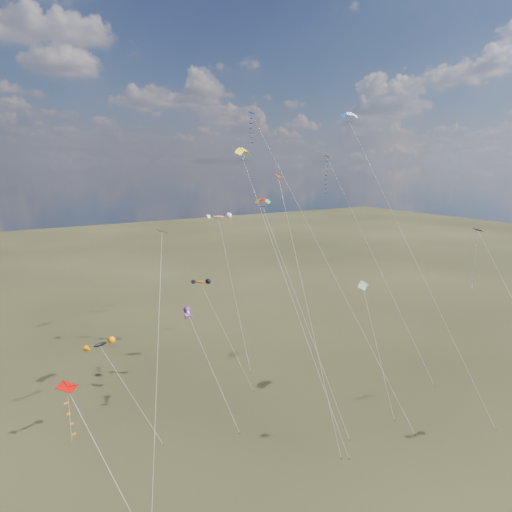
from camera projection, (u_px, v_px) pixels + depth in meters
ground at (351, 476)px, 45.04m from camera, size 400.00×400.00×0.00m
diamond_black_high at (331, 185)px, 76.71m from camera, size 1.17×25.04×31.50m
diamond_navy_tall at (262, 148)px, 69.65m from camera, size 2.22×33.83×38.07m
diamond_black_mid at (159, 309)px, 43.23m from camera, size 7.50×14.30×23.67m
diamond_red_low at (77, 425)px, 30.28m from camera, size 6.32×13.16×16.00m
diamond_navy_right at (482, 271)px, 45.76m from camera, size 3.69×19.38×23.82m
diamond_orange_center at (295, 252)px, 55.49m from camera, size 4.75×18.89×28.75m
parafoil_yellow at (243, 151)px, 57.43m from camera, size 3.17×21.63×32.60m
parafoil_blue_white at (351, 116)px, 64.23m from camera, size 3.54×25.34×37.63m
parafoil_striped at (364, 284)px, 59.76m from camera, size 3.75×9.62×15.37m
parafoil_tricolor at (263, 202)px, 56.90m from camera, size 3.18×16.11×26.23m
novelty_black_orange at (100, 345)px, 50.59m from camera, size 6.35×7.20×10.95m
novelty_orange_black at (201, 282)px, 63.54m from camera, size 5.05×9.09×14.40m
novelty_white_purple at (188, 313)px, 56.18m from camera, size 2.76×10.44×12.60m
novelty_redwhite_stripe at (218, 217)px, 74.39m from camera, size 3.91×14.75×22.16m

